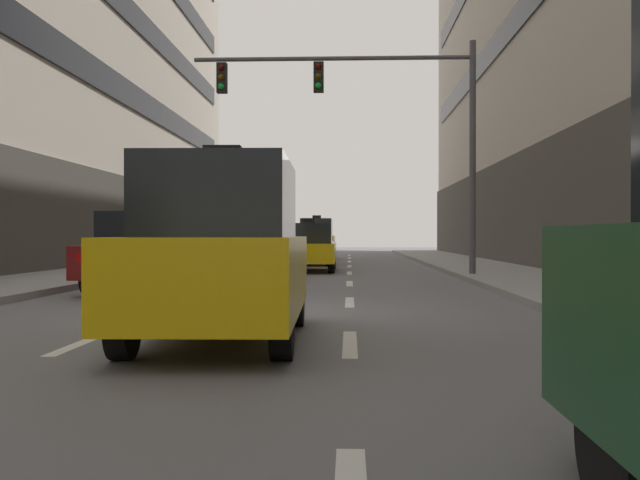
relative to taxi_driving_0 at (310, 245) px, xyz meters
name	(u,v)px	position (x,y,z in m)	size (l,w,h in m)	color
ground_plane	(252,314)	(0.12, -18.59, -0.81)	(120.00, 120.00, 0.00)	slate
lane_stripe_l1_s3	(84,342)	(-1.39, -21.59, -0.81)	(0.16, 2.00, 0.01)	silver
lane_stripe_l1_s4	(184,301)	(-1.39, -16.59, -0.81)	(0.16, 2.00, 0.01)	silver
lane_stripe_l1_s5	(229,283)	(-1.39, -11.59, -0.81)	(0.16, 2.00, 0.01)	silver
lane_stripe_l1_s6	(255,273)	(-1.39, -6.59, -0.81)	(0.16, 2.00, 0.01)	silver
lane_stripe_l1_s7	(272,266)	(-1.39, -1.59, -0.81)	(0.16, 2.00, 0.01)	silver
lane_stripe_l1_s8	(284,261)	(-1.39, 3.41, -0.81)	(0.16, 2.00, 0.01)	silver
lane_stripe_l1_s9	(292,258)	(-1.39, 8.41, -0.81)	(0.16, 2.00, 0.01)	silver
lane_stripe_l1_s10	(299,255)	(-1.39, 13.41, -0.81)	(0.16, 2.00, 0.01)	silver
lane_stripe_l2_s3	(350,343)	(1.63, -21.59, -0.81)	(0.16, 2.00, 0.01)	silver
lane_stripe_l2_s4	(350,302)	(1.63, -16.59, -0.81)	(0.16, 2.00, 0.01)	silver
lane_stripe_l2_s5	(350,283)	(1.63, -11.59, -0.81)	(0.16, 2.00, 0.01)	silver
lane_stripe_l2_s6	(349,273)	(1.63, -6.59, -0.81)	(0.16, 2.00, 0.01)	silver
lane_stripe_l2_s7	(349,266)	(1.63, -1.59, -0.81)	(0.16, 2.00, 0.01)	silver
lane_stripe_l2_s8	(349,261)	(1.63, 3.41, -0.81)	(0.16, 2.00, 0.01)	silver
lane_stripe_l2_s9	(349,258)	(1.63, 8.41, -0.81)	(0.16, 2.00, 0.01)	silver
lane_stripe_l2_s10	(349,255)	(1.63, 13.41, -0.81)	(0.16, 2.00, 0.01)	silver
taxi_driving_0	(310,245)	(0.00, 0.00, 0.00)	(1.85, 4.39, 1.82)	black
car_driving_1	(150,252)	(-2.78, -13.88, 0.03)	(1.99, 4.59, 1.71)	black
taxi_driving_2	(309,248)	(0.26, -5.51, -0.02)	(1.81, 4.27, 1.77)	black
taxi_driving_3	(317,239)	(-0.02, 6.88, 0.20)	(1.76, 4.20, 2.20)	black
taxi_driving_4	(264,239)	(-2.83, 8.11, 0.21)	(1.93, 4.29, 2.22)	black
taxi_driving_5	(223,251)	(0.16, -21.40, 0.22)	(1.89, 4.31, 2.24)	black
car_driving_6	(238,240)	(-2.94, -0.09, 0.20)	(1.91, 4.27, 2.04)	black
traffic_signal_0	(376,109)	(2.37, -9.41, 3.93)	(7.87, 0.35, 6.47)	#4C4C51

